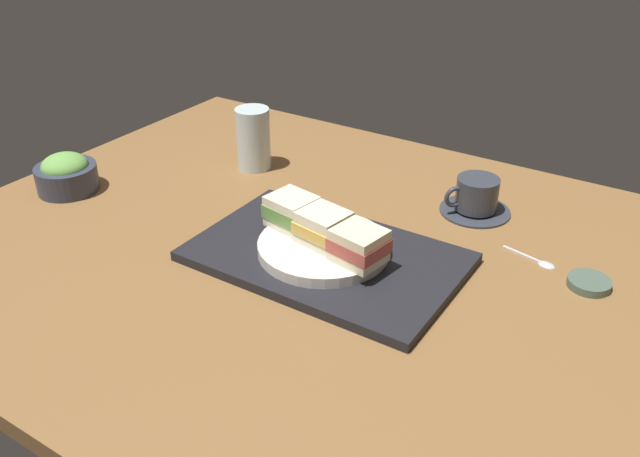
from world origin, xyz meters
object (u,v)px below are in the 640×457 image
sandwich_plate (324,247)px  drinking_glass (253,139)px  salad_bowl (66,174)px  coffee_cup (476,197)px  sandwich_middle (324,227)px  sandwich_far (359,245)px  small_sauce_dish (589,283)px  sandwich_near (291,211)px  teaspoon (540,261)px

sandwich_plate → drinking_glass: bearing=144.3°
salad_bowl → coffee_cup: salad_bowl is taller
sandwich_plate → drinking_glass: size_ratio=1.66×
sandwich_plate → sandwich_middle: (0.00, -0.00, 3.51)cm
sandwich_middle → coffee_cup: (14.09, 28.07, -3.06)cm
sandwich_far → small_sauce_dish: sandwich_far is taller
sandwich_near → salad_bowl: 47.47cm
drinking_glass → small_sauce_dish: size_ratio=1.96×
coffee_cup → teaspoon: bearing=-34.4°
sandwich_plate → drinking_glass: 38.04cm
salad_bowl → coffee_cup: 75.89cm
sandwich_middle → drinking_glass: size_ratio=0.69×
sandwich_plate → sandwich_near: sandwich_near is taller
coffee_cup → sandwich_middle: bearing=-116.7°
sandwich_near → salad_bowl: (-46.90, -6.88, -2.58)cm
coffee_cup → small_sauce_dish: size_ratio=1.98×
salad_bowl → drinking_glass: drinking_glass is taller
teaspoon → drinking_glass: bearing=175.9°
coffee_cup → teaspoon: coffee_cup is taller
sandwich_near → coffee_cup: (21.27, 26.47, -3.00)cm
teaspoon → small_sauce_dish: bearing=-18.3°
sandwich_near → teaspoon: (36.18, 16.25, -5.58)cm
sandwich_near → drinking_glass: 31.23cm
sandwich_far → drinking_glass: drinking_glass is taller
sandwich_plate → teaspoon: sandwich_plate is taller
small_sauce_dish → sandwich_near: bearing=-162.9°
sandwich_middle → teaspoon: sandwich_middle is taller
sandwich_far → teaspoon: (21.82, 19.45, -5.57)cm
sandwich_near → small_sauce_dish: 46.60cm
sandwich_near → sandwich_middle: (7.18, -1.60, 0.06)cm
teaspoon → sandwich_near: bearing=-155.8°
coffee_cup → teaspoon: 18.26cm
small_sauce_dish → teaspoon: small_sauce_dish is taller
sandwich_far → salad_bowl: size_ratio=0.75×
sandwich_plate → sandwich_far: bearing=-12.6°
sandwich_far → small_sauce_dish: bearing=29.3°
sandwich_plate → coffee_cup: coffee_cup is taller
sandwich_middle → sandwich_far: 7.36cm
sandwich_near → small_sauce_dish: bearing=17.1°
teaspoon → coffee_cup: bearing=145.6°
coffee_cup → small_sauce_dish: bearing=-29.3°
sandwich_near → salad_bowl: bearing=-171.7°
small_sauce_dish → sandwich_plate: bearing=-157.7°
sandwich_near → drinking_glass: drinking_glass is taller
sandwich_near → sandwich_far: bearing=-12.6°
sandwich_plate → drinking_glass: drinking_glass is taller
sandwich_far → sandwich_plate: bearing=167.4°
sandwich_plate → sandwich_middle: bearing=-14.0°
drinking_glass → small_sauce_dish: (67.81, -6.92, -5.59)cm
sandwich_plate → sandwich_far: size_ratio=2.44×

